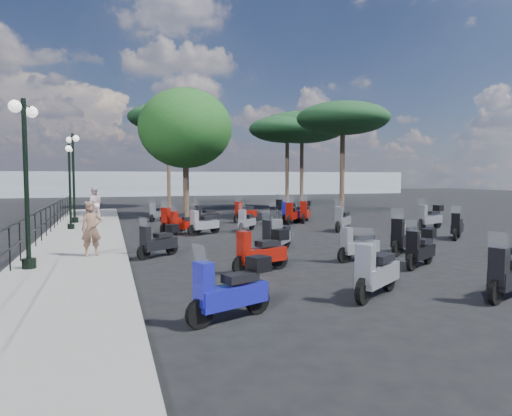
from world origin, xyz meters
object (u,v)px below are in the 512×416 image
object	(u,v)px
scooter_0	(231,291)
scooter_8	(282,236)
scooter_17	(509,276)
lamp_post_0	(26,172)
scooter_12	(407,240)
broadleaf_tree	(185,129)
scooter_9	(184,224)
pine_2	(168,118)
scooter_5	(157,213)
lamp_post_2	(73,172)
pine_3	(343,119)
scooter_13	(276,237)
pedestrian_far	(94,204)
scooter_7	(358,246)
scooter_4	(173,221)
scooter_3	(203,224)
scooter_11	(245,213)
scooter_1	(262,252)
scooter_2	(159,242)
scooter_15	(274,216)
scooter_16	(292,215)
pine_1	(302,128)
woman	(91,229)
scooter_20	(342,220)
lamp_post_1	(70,181)
scooter_14	(247,222)
scooter_19	(404,238)
scooter_22	(305,212)
scooter_25	(457,227)
scooter_18	(421,249)
scooter_27	(286,210)
pine_0	(287,130)
scooter_26	(430,217)
scooter_10	(205,216)
scooter_21	(291,214)

from	to	relation	value
scooter_0	scooter_8	xyz separation A→B (m)	(3.44, 6.54, -0.04)
scooter_17	lamp_post_0	bearing A→B (deg)	38.83
scooter_12	broadleaf_tree	bearing A→B (deg)	-5.98
scooter_9	scooter_12	world-z (taller)	scooter_9
pine_2	scooter_5	bearing A→B (deg)	-100.69
lamp_post_2	pine_3	xyz separation A→B (m)	(14.47, -0.66, 3.07)
scooter_13	pedestrian_far	bearing A→B (deg)	-8.31
scooter_7	scooter_4	bearing A→B (deg)	12.79
scooter_0	scooter_3	bearing A→B (deg)	-31.49
scooter_11	scooter_1	bearing A→B (deg)	132.59
scooter_2	scooter_15	distance (m)	10.06
pine_3	scooter_11	bearing A→B (deg)	-176.40
scooter_16	pine_1	bearing A→B (deg)	-78.95
scooter_8	scooter_17	bearing A→B (deg)	144.87
lamp_post_0	scooter_4	distance (m)	8.79
scooter_9	woman	bearing A→B (deg)	127.64
scooter_9	scooter_12	distance (m)	9.11
pedestrian_far	scooter_20	distance (m)	12.43
lamp_post_1	woman	world-z (taller)	lamp_post_1
scooter_2	scooter_9	size ratio (longest dim) A/B	0.88
scooter_14	pine_3	xyz separation A→B (m)	(7.04, 4.23, 5.28)
woman	scooter_16	size ratio (longest dim) A/B	1.02
scooter_15	scooter_19	world-z (taller)	scooter_19
scooter_1	scooter_22	size ratio (longest dim) A/B	1.02
scooter_25	lamp_post_2	bearing A→B (deg)	13.67
scooter_4	scooter_17	size ratio (longest dim) A/B	0.86
broadleaf_tree	pine_1	bearing A→B (deg)	27.08
scooter_5	scooter_17	xyz separation A→B (m)	(5.03, -18.24, 0.06)
scooter_3	scooter_1	bearing A→B (deg)	151.70
scooter_18	pine_3	size ratio (longest dim) A/B	0.22
scooter_7	scooter_27	world-z (taller)	scooter_27
scooter_0	scooter_3	world-z (taller)	scooter_0
woman	scooter_27	world-z (taller)	woman
scooter_0	scooter_13	size ratio (longest dim) A/B	1.16
scooter_16	scooter_7	bearing A→B (deg)	115.39
scooter_3	scooter_15	size ratio (longest dim) A/B	1.08
scooter_25	pine_0	xyz separation A→B (m)	(-0.17, 17.35, 5.44)
scooter_22	scooter_7	bearing A→B (deg)	106.20
scooter_12	scooter_13	bearing A→B (deg)	43.11
lamp_post_1	broadleaf_tree	size ratio (longest dim) A/B	0.49
scooter_13	broadleaf_tree	bearing A→B (deg)	-34.25
lamp_post_0	scooter_7	size ratio (longest dim) A/B	2.64
scooter_9	scooter_26	world-z (taller)	scooter_26
scooter_2	scooter_14	world-z (taller)	scooter_14
scooter_15	pine_3	size ratio (longest dim) A/B	0.21
scooter_25	pine_3	bearing A→B (deg)	-41.99
lamp_post_2	scooter_26	xyz separation A→B (m)	(15.75, -6.70, -2.11)
scooter_4	scooter_15	world-z (taller)	scooter_4
scooter_25	scooter_10	bearing A→B (deg)	4.63
scooter_21	pine_3	size ratio (longest dim) A/B	0.24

